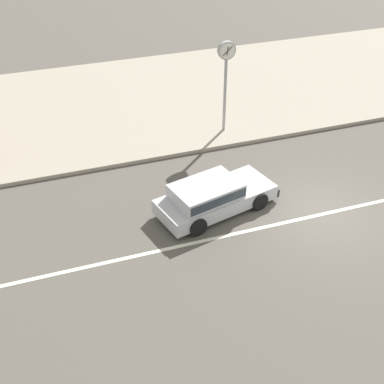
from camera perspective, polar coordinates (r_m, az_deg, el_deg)
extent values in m
plane|color=#544F47|center=(17.85, 13.67, -2.33)|extent=(160.00, 160.00, 0.00)
cube|color=silver|center=(17.85, 13.67, -2.32)|extent=(50.40, 0.14, 0.01)
cube|color=#9E9384|center=(25.45, 2.28, 10.76)|extent=(68.00, 10.00, 0.15)
cube|color=#B7BABF|center=(17.35, 2.55, -0.76)|extent=(4.16, 2.46, 0.48)
cube|color=#B7BABF|center=(16.89, 1.51, 0.11)|extent=(2.42, 1.89, 0.46)
cube|color=#28333D|center=(16.89, 1.51, 0.11)|extent=(2.34, 1.90, 0.29)
cube|color=black|center=(18.44, 7.64, 0.97)|extent=(0.49, 1.52, 0.28)
cube|color=white|center=(18.65, 6.55, 2.26)|extent=(0.14, 0.25, 0.14)
cube|color=white|center=(17.97, 8.71, 0.65)|extent=(0.14, 0.25, 0.14)
cylinder|color=black|center=(18.49, 4.29, 1.30)|extent=(0.64, 0.36, 0.60)
cylinder|color=black|center=(17.55, 7.17, -0.98)|extent=(0.64, 0.36, 0.60)
cylinder|color=black|center=(17.38, -2.13, -1.09)|extent=(0.64, 0.36, 0.60)
cylinder|color=black|center=(16.38, 0.57, -3.68)|extent=(0.64, 0.36, 0.60)
cylinder|color=#9E9EA3|center=(21.24, 3.52, 10.21)|extent=(0.12, 0.12, 2.98)
cylinder|color=#9E9EA3|center=(20.54, 3.71, 14.85)|extent=(0.69, 0.18, 0.69)
cylinder|color=white|center=(20.45, 3.81, 14.77)|extent=(0.61, 0.02, 0.61)
cylinder|color=white|center=(20.62, 3.60, 14.94)|extent=(0.61, 0.02, 0.61)
cube|color=black|center=(20.45, 3.82, 14.76)|extent=(0.07, 0.01, 0.31)
cube|color=black|center=(20.44, 3.82, 14.75)|extent=(0.39, 0.01, 0.34)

